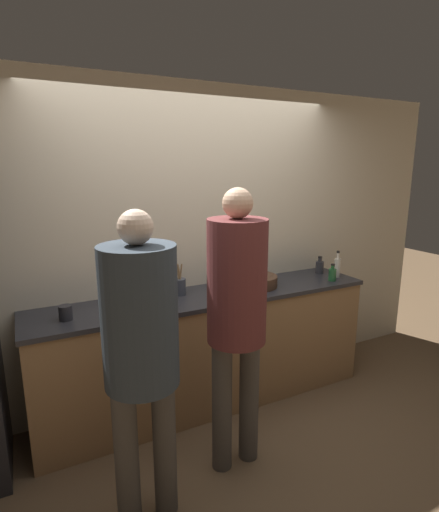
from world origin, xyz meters
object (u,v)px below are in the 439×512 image
(fruit_bowl, at_px, (256,281))
(bottle_dark, at_px, (320,267))
(person_center, at_px, (237,306))
(bottle_green, at_px, (332,274))
(utensil_crock, at_px, (180,286))
(cup_black, at_px, (66,313))
(person_left, at_px, (141,342))
(bottle_clear, at_px, (337,267))

(fruit_bowl, bearing_deg, bottle_dark, 6.21)
(person_center, bearing_deg, bottle_green, 23.35)
(utensil_crock, relative_size, cup_black, 2.54)
(bottle_green, relative_size, cup_black, 1.55)
(utensil_crock, xyz_separation_m, cup_black, (-0.87, -0.15, -0.02))
(person_center, relative_size, bottle_dark, 11.17)
(person_left, bearing_deg, bottle_clear, 20.94)
(bottle_clear, bearing_deg, cup_black, 179.38)
(bottle_green, bearing_deg, bottle_dark, 74.67)
(bottle_clear, bearing_deg, person_left, -159.06)
(person_left, relative_size, utensil_crock, 6.98)
(utensil_crock, distance_m, bottle_dark, 1.42)
(fruit_bowl, xyz_separation_m, bottle_dark, (0.76, 0.08, 0.02))
(person_left, bearing_deg, bottle_green, 20.23)
(person_left, height_order, person_center, person_center)
(fruit_bowl, distance_m, utensil_crock, 0.66)
(person_left, bearing_deg, cup_black, 108.88)
(fruit_bowl, relative_size, bottle_clear, 1.47)
(person_left, distance_m, person_center, 0.67)
(fruit_bowl, relative_size, bottle_green, 2.35)
(person_left, xyz_separation_m, utensil_crock, (0.59, 0.97, -0.05))
(bottle_green, bearing_deg, bottle_clear, 31.15)
(person_center, distance_m, fruit_bowl, 0.94)
(person_left, height_order, fruit_bowl, person_left)
(person_center, distance_m, utensil_crock, 0.81)
(cup_black, bearing_deg, person_left, -71.12)
(person_center, distance_m, bottle_clear, 1.55)
(person_center, relative_size, utensil_crock, 7.29)
(bottle_clear, bearing_deg, fruit_bowl, 173.68)
(fruit_bowl, relative_size, bottle_dark, 2.20)
(person_left, relative_size, bottle_green, 11.43)
(bottle_clear, bearing_deg, bottle_dark, 107.64)
(person_center, bearing_deg, fruit_bowl, 50.45)
(person_center, height_order, utensil_crock, person_center)
(bottle_clear, bearing_deg, bottle_green, -148.85)
(person_left, relative_size, bottle_dark, 10.70)
(fruit_bowl, bearing_deg, utensil_crock, 172.70)
(bottle_clear, relative_size, cup_black, 2.48)
(bottle_clear, bearing_deg, person_center, -155.93)
(cup_black, bearing_deg, bottle_green, -2.57)
(bottle_green, xyz_separation_m, bottle_dark, (0.07, 0.25, 0.00))
(fruit_bowl, xyz_separation_m, cup_black, (-1.53, -0.07, 0.00))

